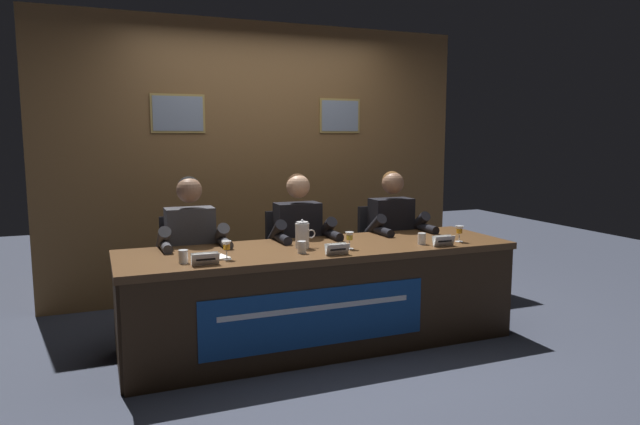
% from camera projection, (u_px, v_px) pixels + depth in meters
% --- Properties ---
extents(ground_plane, '(12.00, 12.00, 0.00)m').
position_uv_depth(ground_plane, '(320.00, 342.00, 4.25)').
color(ground_plane, '#383D4C').
extents(wall_back_panelled, '(4.09, 0.14, 2.60)m').
position_uv_depth(wall_back_panelled, '(262.00, 161.00, 5.47)').
color(wall_back_panelled, brown).
rests_on(wall_back_panelled, ground_plane).
extents(conference_table, '(2.89, 0.85, 0.73)m').
position_uv_depth(conference_table, '(325.00, 281.00, 4.08)').
color(conference_table, brown).
rests_on(conference_table, ground_plane).
extents(chair_left, '(0.44, 0.44, 0.91)m').
position_uv_depth(chair_left, '(189.00, 276.00, 4.43)').
color(chair_left, black).
rests_on(chair_left, ground_plane).
extents(panelist_left, '(0.51, 0.48, 1.24)m').
position_uv_depth(panelist_left, '(192.00, 246.00, 4.21)').
color(panelist_left, black).
rests_on(panelist_left, ground_plane).
extents(nameplate_left, '(0.17, 0.06, 0.08)m').
position_uv_depth(nameplate_left, '(205.00, 259.00, 3.53)').
color(nameplate_left, white).
rests_on(nameplate_left, conference_table).
extents(juice_glass_left, '(0.06, 0.06, 0.12)m').
position_uv_depth(juice_glass_left, '(227.00, 247.00, 3.69)').
color(juice_glass_left, white).
rests_on(juice_glass_left, conference_table).
extents(water_cup_left, '(0.06, 0.06, 0.08)m').
position_uv_depth(water_cup_left, '(183.00, 257.00, 3.59)').
color(water_cup_left, silver).
rests_on(water_cup_left, conference_table).
extents(chair_center, '(0.44, 0.44, 0.91)m').
position_uv_depth(chair_center, '(293.00, 267.00, 4.75)').
color(chair_center, black).
rests_on(chair_center, ground_plane).
extents(panelist_center, '(0.51, 0.48, 1.24)m').
position_uv_depth(panelist_center, '(301.00, 239.00, 4.53)').
color(panelist_center, black).
rests_on(panelist_center, ground_plane).
extents(nameplate_center, '(0.16, 0.06, 0.08)m').
position_uv_depth(nameplate_center, '(337.00, 249.00, 3.84)').
color(nameplate_center, white).
rests_on(nameplate_center, conference_table).
extents(juice_glass_center, '(0.06, 0.06, 0.12)m').
position_uv_depth(juice_glass_center, '(350.00, 237.00, 4.04)').
color(juice_glass_center, white).
rests_on(juice_glass_center, conference_table).
extents(water_cup_center, '(0.06, 0.06, 0.08)m').
position_uv_depth(water_cup_center, '(302.00, 248.00, 3.90)').
color(water_cup_center, silver).
rests_on(water_cup_center, conference_table).
extents(chair_right, '(0.44, 0.44, 0.91)m').
position_uv_depth(chair_right, '(384.00, 259.00, 5.07)').
color(chair_right, black).
rests_on(chair_right, ground_plane).
extents(panelist_right, '(0.51, 0.48, 1.24)m').
position_uv_depth(panelist_right, '(396.00, 232.00, 4.85)').
color(panelist_right, black).
rests_on(panelist_right, ground_plane).
extents(nameplate_right, '(0.17, 0.06, 0.08)m').
position_uv_depth(nameplate_right, '(443.00, 241.00, 4.15)').
color(nameplate_right, white).
rests_on(nameplate_right, conference_table).
extents(juice_glass_right, '(0.06, 0.06, 0.12)m').
position_uv_depth(juice_glass_right, '(459.00, 231.00, 4.31)').
color(juice_glass_right, white).
rests_on(juice_glass_right, conference_table).
extents(water_cup_right, '(0.06, 0.06, 0.08)m').
position_uv_depth(water_cup_right, '(422.00, 239.00, 4.22)').
color(water_cup_right, silver).
rests_on(water_cup_right, conference_table).
extents(water_pitcher_central, '(0.15, 0.10, 0.21)m').
position_uv_depth(water_pitcher_central, '(302.00, 235.00, 4.07)').
color(water_pitcher_central, silver).
rests_on(water_pitcher_central, conference_table).
extents(document_stack_left, '(0.24, 0.19, 0.01)m').
position_uv_depth(document_stack_left, '(212.00, 258.00, 3.72)').
color(document_stack_left, white).
rests_on(document_stack_left, conference_table).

